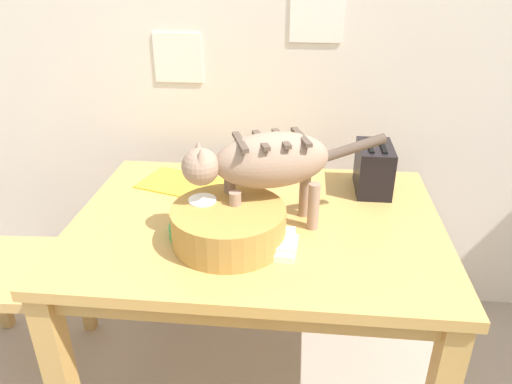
% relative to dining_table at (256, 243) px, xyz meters
% --- Properties ---
extents(wall_rear, '(5.21, 0.11, 2.50)m').
position_rel_dining_table_xyz_m(wall_rear, '(0.00, 0.63, 0.62)').
color(wall_rear, silver).
rests_on(wall_rear, ground_plane).
extents(dining_table, '(1.19, 0.87, 0.72)m').
position_rel_dining_table_xyz_m(dining_table, '(0.00, 0.00, 0.00)').
color(dining_table, tan).
rests_on(dining_table, ground_plane).
extents(cat, '(0.61, 0.26, 0.31)m').
position_rel_dining_table_xyz_m(cat, '(0.03, -0.04, 0.31)').
color(cat, '#997A66').
rests_on(cat, dining_table).
extents(saucer_bowl, '(0.21, 0.21, 0.03)m').
position_rel_dining_table_xyz_m(saucer_bowl, '(-0.15, -0.10, 0.11)').
color(saucer_bowl, green).
rests_on(saucer_bowl, dining_table).
extents(coffee_mug, '(0.13, 0.08, 0.09)m').
position_rel_dining_table_xyz_m(coffee_mug, '(-0.15, -0.10, 0.17)').
color(coffee_mug, white).
rests_on(coffee_mug, saucer_bowl).
extents(magazine, '(0.34, 0.28, 0.01)m').
position_rel_dining_table_xyz_m(magazine, '(-0.31, 0.24, 0.09)').
color(magazine, yellow).
rests_on(magazine, dining_table).
extents(book_stack, '(0.17, 0.14, 0.04)m').
position_rel_dining_table_xyz_m(book_stack, '(0.06, -0.17, 0.11)').
color(book_stack, silver).
rests_on(book_stack, dining_table).
extents(wicker_basket, '(0.34, 0.34, 0.11)m').
position_rel_dining_table_xyz_m(wicker_basket, '(-0.07, -0.14, 0.15)').
color(wicker_basket, '#B0803C').
rests_on(wicker_basket, dining_table).
extents(toaster, '(0.12, 0.20, 0.18)m').
position_rel_dining_table_xyz_m(toaster, '(0.40, 0.26, 0.18)').
color(toaster, black).
rests_on(toaster, dining_table).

